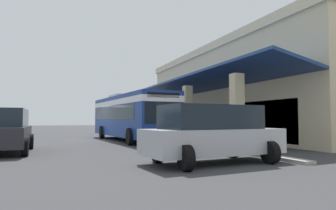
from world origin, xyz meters
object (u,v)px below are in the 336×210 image
at_px(potted_palm, 158,129).
at_px(parked_suv_charcoal, 4,130).
at_px(transit_bus, 130,114).
at_px(pedestrian, 196,130).
at_px(parked_suv_silver, 212,133).

bearing_deg(potted_palm, parked_suv_charcoal, -46.01).
xyz_separation_m(transit_bus, pedestrian, (8.01, 1.18, -0.85)).
bearing_deg(parked_suv_charcoal, potted_palm, 133.99).
height_order(transit_bus, parked_suv_silver, transit_bus).
bearing_deg(pedestrian, transit_bus, -171.60).
distance_m(parked_suv_silver, pedestrian, 4.00).
relative_size(transit_bus, potted_palm, 4.90).
height_order(parked_suv_silver, potted_palm, potted_palm).
bearing_deg(parked_suv_charcoal, pedestrian, 74.58).
relative_size(parked_suv_charcoal, potted_palm, 2.07).
xyz_separation_m(parked_suv_charcoal, pedestrian, (2.30, 8.34, -0.01)).
xyz_separation_m(parked_suv_silver, pedestrian, (-3.80, 1.27, -0.01)).
bearing_deg(parked_suv_charcoal, parked_suv_silver, 49.23).
bearing_deg(pedestrian, potted_palm, 168.63).
bearing_deg(parked_suv_silver, pedestrian, 161.53).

